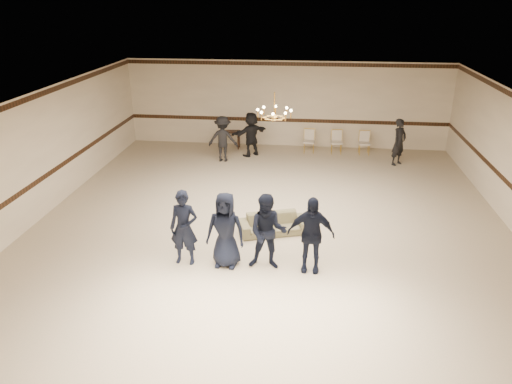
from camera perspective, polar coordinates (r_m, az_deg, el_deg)
room at (r=11.75m, az=1.70°, el=3.04°), size 12.01×14.01×3.21m
chair_rail at (r=18.61m, az=3.55°, el=8.43°), size 12.00×0.02×0.14m
crown_molding at (r=18.21m, az=3.71°, el=14.79°), size 12.00×0.02×0.14m
chandelier at (r=12.36m, az=2.18°, el=10.17°), size 0.94×0.94×0.89m
boy_a at (r=10.50m, az=-8.46°, el=-4.19°), size 0.63×0.42×1.68m
boy_b at (r=10.32m, az=-3.61°, el=-4.48°), size 0.86×0.60×1.68m
boy_c at (r=10.21m, az=1.39°, el=-4.75°), size 0.82×0.65×1.68m
boy_d at (r=10.18m, az=6.46°, el=-4.98°), size 1.00×0.44×1.68m
settee at (r=11.92m, az=2.06°, el=-3.78°), size 1.75×1.11×0.48m
adult_left at (r=16.90m, az=-3.91°, el=6.25°), size 1.04×0.61×1.59m
adult_mid at (r=17.44m, az=-0.57°, el=6.81°), size 1.40×1.35×1.59m
adult_right at (r=17.20m, az=16.46°, el=5.66°), size 0.68×0.68×1.59m
banquet_chair_left at (r=18.00m, az=6.26°, el=5.94°), size 0.44×0.44×0.84m
banquet_chair_mid at (r=18.03m, az=9.45°, el=5.79°), size 0.44×0.44×0.84m
banquet_chair_right at (r=18.11m, az=12.62°, el=5.62°), size 0.43×0.43×0.84m
console_table at (r=18.46m, az=-3.14°, el=6.19°), size 0.82×0.40×0.67m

